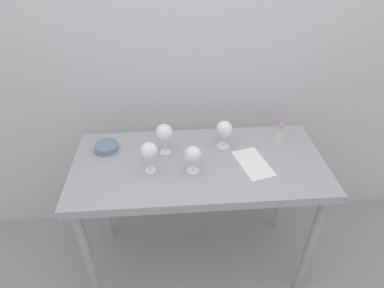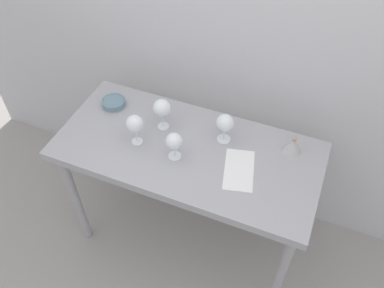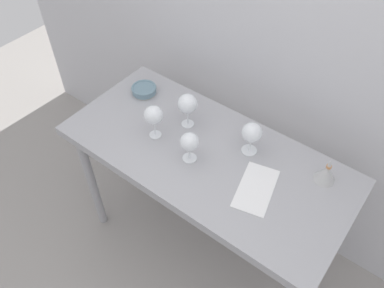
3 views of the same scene
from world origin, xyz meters
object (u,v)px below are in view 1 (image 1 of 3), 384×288
Objects in this scene: wine_glass_far_right at (224,130)px; tasting_bowl at (106,147)px; tasting_sheet_upper at (253,163)px; wine_glass_near_left at (149,151)px; decanter_funnel at (280,133)px; wine_glass_near_center at (193,155)px; wine_glass_far_left at (164,133)px.

wine_glass_far_right reaches higher than tasting_bowl.
wine_glass_near_left is at bearing 168.24° from tasting_sheet_upper.
wine_glass_near_left reaches higher than tasting_sheet_upper.
tasting_sheet_upper is at bearing -133.21° from decanter_funnel.
wine_glass_near_center reaches higher than decanter_funnel.
tasting_sheet_upper is at bearing -50.53° from wine_glass_far_right.
wine_glass_far_left reaches higher than tasting_sheet_upper.
wine_glass_near_center is at bearing 172.74° from tasting_sheet_upper.
wine_glass_far_right is 0.34m from wine_glass_far_left.
wine_glass_near_left is 1.32× the size of tasting_bowl.
tasting_sheet_upper is (0.34, 0.04, -0.11)m from wine_glass_near_center.
wine_glass_near_center is 0.61m from decanter_funnel.
tasting_bowl is (-0.82, 0.19, 0.02)m from tasting_sheet_upper.
wine_glass_near_center is at bearing -24.78° from tasting_bowl.
wine_glass_near_center is 0.35m from tasting_sheet_upper.
decanter_funnel is (0.35, 0.06, -0.08)m from wine_glass_far_right.
tasting_sheet_upper is 1.95× the size of tasting_bowl.
wine_glass_near_center is 0.84× the size of wine_glass_far_left.
wine_glass_far_right is 1.24× the size of tasting_bowl.
tasting_bowl reaches higher than tasting_sheet_upper.
wine_glass_far_left is at bearing -174.15° from wine_glass_far_right.
tasting_bowl is at bearing 141.53° from wine_glass_near_left.
wine_glass_near_center is 0.29m from wine_glass_far_right.
wine_glass_near_center is 0.23m from wine_glass_far_left.
decanter_funnel is (1.04, 0.04, 0.02)m from tasting_bowl.
wine_glass_far_left is 0.36m from tasting_bowl.
wine_glass_far_right is at bearing 115.61° from tasting_sheet_upper.
decanter_funnel reaches higher than tasting_bowl.
wine_glass_far_left reaches higher than wine_glass_near_left.
wine_glass_near_center is 0.87× the size of wine_glass_near_left.
wine_glass_near_left is at bearing -38.47° from tasting_bowl.
wine_glass_near_left reaches higher than decanter_funnel.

